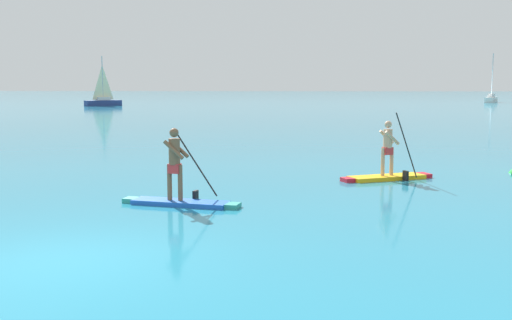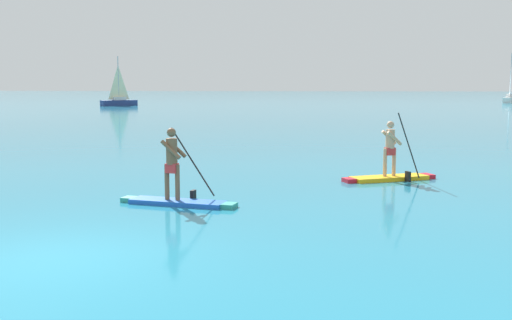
{
  "view_description": "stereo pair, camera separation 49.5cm",
  "coord_description": "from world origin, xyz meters",
  "px_view_note": "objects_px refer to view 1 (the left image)",
  "views": [
    {
      "loc": [
        3.75,
        -9.18,
        2.79
      ],
      "look_at": [
        2.49,
        7.02,
        0.76
      ],
      "focal_mm": 42.92,
      "sensor_mm": 36.0,
      "label": 1
    },
    {
      "loc": [
        4.24,
        -9.14,
        2.79
      ],
      "look_at": [
        2.49,
        7.02,
        0.76
      ],
      "focal_mm": 42.92,
      "sensor_mm": 36.0,
      "label": 2
    }
  ],
  "objects_px": {
    "sailboat_right_horizon": "(491,96)",
    "sailboat_left_horizon": "(103,99)",
    "paddleboarder_mid_center": "(179,187)",
    "paddleboarder_far_right": "(388,167)"
  },
  "relations": [
    {
      "from": "paddleboarder_far_right",
      "to": "sailboat_right_horizon",
      "type": "relative_size",
      "value": 0.38
    },
    {
      "from": "paddleboarder_far_right",
      "to": "sailboat_right_horizon",
      "type": "bearing_deg",
      "value": 46.51
    },
    {
      "from": "paddleboarder_mid_center",
      "to": "sailboat_left_horizon",
      "type": "bearing_deg",
      "value": 121.64
    },
    {
      "from": "paddleboarder_mid_center",
      "to": "paddleboarder_far_right",
      "type": "bearing_deg",
      "value": 50.14
    },
    {
      "from": "paddleboarder_mid_center",
      "to": "paddleboarder_far_right",
      "type": "xyz_separation_m",
      "value": [
        5.32,
        4.21,
        -0.07
      ]
    },
    {
      "from": "paddleboarder_far_right",
      "to": "sailboat_right_horizon",
      "type": "xyz_separation_m",
      "value": [
        25.54,
        76.28,
        0.64
      ]
    },
    {
      "from": "sailboat_right_horizon",
      "to": "sailboat_left_horizon",
      "type": "bearing_deg",
      "value": -45.48
    },
    {
      "from": "paddleboarder_mid_center",
      "to": "paddleboarder_far_right",
      "type": "height_order",
      "value": "paddleboarder_far_right"
    },
    {
      "from": "paddleboarder_mid_center",
      "to": "sailboat_right_horizon",
      "type": "distance_m",
      "value": 86.21
    },
    {
      "from": "sailboat_left_horizon",
      "to": "paddleboarder_far_right",
      "type": "bearing_deg",
      "value": -107.81
    }
  ]
}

